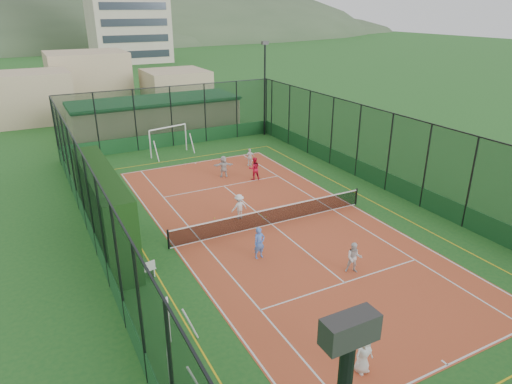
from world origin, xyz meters
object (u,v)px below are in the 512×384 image
(futsal_goal_near, at_px, (169,347))
(child_near_mid, at_px, (259,243))
(child_far_left, at_px, (239,207))
(child_far_back, at_px, (224,166))
(white_bench, at_px, (138,272))
(child_far_right, at_px, (250,157))
(futsal_goal_far, at_px, (168,141))
(coach, at_px, (254,168))
(child_near_right, at_px, (354,258))
(clubhouse, at_px, (155,116))
(child_near_left, at_px, (364,354))
(floodlight_ne, at_px, (265,90))

(futsal_goal_near, distance_m, child_near_mid, 7.76)
(child_far_left, bearing_deg, child_far_back, -108.48)
(white_bench, height_order, child_far_right, child_far_right)
(futsal_goal_near, xyz_separation_m, child_near_mid, (5.93, 5.01, -0.14))
(futsal_goal_far, distance_m, child_near_mid, 17.78)
(child_far_back, xyz_separation_m, coach, (1.63, -1.45, 0.04))
(white_bench, distance_m, coach, 13.38)
(child_near_mid, distance_m, child_near_right, 4.37)
(clubhouse, height_order, futsal_goal_near, clubhouse)
(clubhouse, xyz_separation_m, child_near_left, (-2.69, -32.76, -0.86))
(clubhouse, xyz_separation_m, child_far_right, (3.40, -12.68, -0.91))
(child_far_left, height_order, child_far_back, child_far_back)
(child_far_left, distance_m, coach, 6.24)
(child_near_left, bearing_deg, child_far_back, 75.19)
(child_near_left, bearing_deg, white_bench, 116.01)
(floodlight_ne, height_order, futsal_goal_near, floodlight_ne)
(white_bench, bearing_deg, futsal_goal_near, -104.72)
(clubhouse, distance_m, child_far_back, 13.99)
(futsal_goal_near, bearing_deg, child_far_right, -17.81)
(futsal_goal_near, height_order, child_near_right, futsal_goal_near)
(floodlight_ne, xyz_separation_m, child_far_left, (-9.83, -15.11, -3.40))
(floodlight_ne, distance_m, child_near_right, 24.01)
(child_near_right, distance_m, child_far_left, 7.66)
(floodlight_ne, height_order, child_far_left, floodlight_ne)
(futsal_goal_far, distance_m, child_near_left, 25.75)
(floodlight_ne, relative_size, child_near_mid, 5.32)
(futsal_goal_near, relative_size, futsal_goal_far, 0.85)
(futsal_goal_near, height_order, futsal_goal_far, futsal_goal_far)
(child_near_right, relative_size, coach, 0.91)
(white_bench, height_order, futsal_goal_near, futsal_goal_near)
(clubhouse, bearing_deg, child_near_mid, -95.20)
(white_bench, bearing_deg, clubhouse, 61.19)
(futsal_goal_near, bearing_deg, floodlight_ne, -18.26)
(clubhouse, height_order, white_bench, clubhouse)
(floodlight_ne, height_order, white_bench, floodlight_ne)
(child_near_right, xyz_separation_m, child_far_back, (-0.14, 13.93, 0.03))
(white_bench, relative_size, coach, 0.97)
(floodlight_ne, height_order, child_near_left, floodlight_ne)
(futsal_goal_near, bearing_deg, coach, -19.93)
(child_near_left, xyz_separation_m, child_near_right, (3.55, 4.89, 0.01))
(white_bench, bearing_deg, child_near_mid, -18.15)
(child_near_mid, height_order, child_far_right, child_near_mid)
(floodlight_ne, height_order, clubhouse, floodlight_ne)
(floodlight_ne, bearing_deg, white_bench, -131.24)
(child_far_left, bearing_deg, futsal_goal_far, -92.81)
(child_near_left, relative_size, coach, 0.90)
(coach, bearing_deg, child_near_left, 84.46)
(child_near_left, xyz_separation_m, coach, (5.05, 17.36, 0.08))
(floodlight_ne, relative_size, futsal_goal_near, 2.87)
(child_near_mid, bearing_deg, child_near_left, -96.71)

